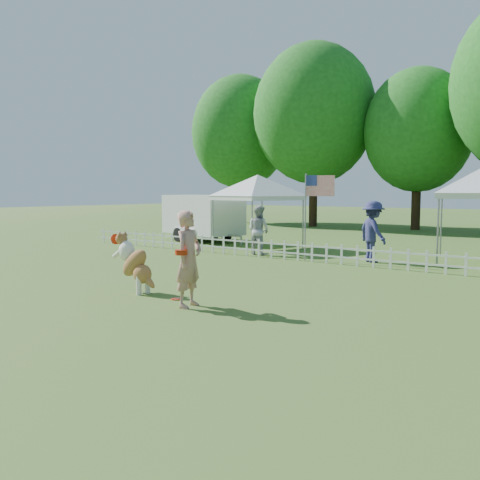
{
  "coord_description": "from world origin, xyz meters",
  "views": [
    {
      "loc": [
        7.39,
        -7.25,
        2.17
      ],
      "look_at": [
        0.3,
        2.0,
        1.1
      ],
      "focal_mm": 40.0,
      "sensor_mm": 36.0,
      "label": 1
    }
  ],
  "objects_px": {
    "handler": "(189,259)",
    "spectator_a": "(259,230)",
    "spectator_b": "(373,232)",
    "dog": "(135,263)",
    "cargo_trailer": "(203,218)",
    "flag_pole": "(305,217)",
    "canopy_tent_left": "(257,213)",
    "frisbee_on_turf": "(177,299)"
  },
  "relations": [
    {
      "from": "canopy_tent_left",
      "to": "dog",
      "type": "bearing_deg",
      "value": -55.21
    },
    {
      "from": "handler",
      "to": "spectator_a",
      "type": "height_order",
      "value": "handler"
    },
    {
      "from": "handler",
      "to": "dog",
      "type": "relative_size",
      "value": 1.42
    },
    {
      "from": "canopy_tent_left",
      "to": "spectator_a",
      "type": "xyz_separation_m",
      "value": [
        1.19,
        -1.59,
        -0.52
      ]
    },
    {
      "from": "handler",
      "to": "flag_pole",
      "type": "distance_m",
      "value": 7.44
    },
    {
      "from": "spectator_a",
      "to": "spectator_b",
      "type": "distance_m",
      "value": 3.92
    },
    {
      "from": "handler",
      "to": "canopy_tent_left",
      "type": "relative_size",
      "value": 0.67
    },
    {
      "from": "frisbee_on_turf",
      "to": "flag_pole",
      "type": "bearing_deg",
      "value": 99.03
    },
    {
      "from": "dog",
      "to": "spectator_a",
      "type": "relative_size",
      "value": 0.76
    },
    {
      "from": "canopy_tent_left",
      "to": "flag_pole",
      "type": "bearing_deg",
      "value": -15.0
    },
    {
      "from": "spectator_a",
      "to": "flag_pole",
      "type": "bearing_deg",
      "value": 175.97
    },
    {
      "from": "cargo_trailer",
      "to": "flag_pole",
      "type": "bearing_deg",
      "value": -9.5
    },
    {
      "from": "handler",
      "to": "cargo_trailer",
      "type": "xyz_separation_m",
      "value": [
        -8.58,
        10.1,
        0.11
      ]
    },
    {
      "from": "handler",
      "to": "cargo_trailer",
      "type": "height_order",
      "value": "cargo_trailer"
    },
    {
      "from": "dog",
      "to": "frisbee_on_turf",
      "type": "bearing_deg",
      "value": 5.05
    },
    {
      "from": "handler",
      "to": "dog",
      "type": "xyz_separation_m",
      "value": [
        -1.88,
        0.34,
        -0.27
      ]
    },
    {
      "from": "flag_pole",
      "to": "handler",
      "type": "bearing_deg",
      "value": -79.47
    },
    {
      "from": "frisbee_on_turf",
      "to": "spectator_b",
      "type": "height_order",
      "value": "spectator_b"
    },
    {
      "from": "handler",
      "to": "frisbee_on_turf",
      "type": "relative_size",
      "value": 7.93
    },
    {
      "from": "dog",
      "to": "canopy_tent_left",
      "type": "relative_size",
      "value": 0.47
    },
    {
      "from": "handler",
      "to": "spectator_a",
      "type": "distance_m",
      "value": 8.39
    },
    {
      "from": "frisbee_on_turf",
      "to": "flag_pole",
      "type": "distance_m",
      "value": 7.09
    },
    {
      "from": "handler",
      "to": "dog",
      "type": "distance_m",
      "value": 1.93
    },
    {
      "from": "cargo_trailer",
      "to": "dog",
      "type": "bearing_deg",
      "value": -42.13
    },
    {
      "from": "handler",
      "to": "canopy_tent_left",
      "type": "bearing_deg",
      "value": 18.29
    },
    {
      "from": "dog",
      "to": "canopy_tent_left",
      "type": "height_order",
      "value": "canopy_tent_left"
    },
    {
      "from": "frisbee_on_turf",
      "to": "spectator_a",
      "type": "height_order",
      "value": "spectator_a"
    },
    {
      "from": "handler",
      "to": "frisbee_on_turf",
      "type": "height_order",
      "value": "handler"
    },
    {
      "from": "cargo_trailer",
      "to": "spectator_a",
      "type": "distance_m",
      "value": 5.49
    },
    {
      "from": "dog",
      "to": "handler",
      "type": "bearing_deg",
      "value": -5.46
    },
    {
      "from": "cargo_trailer",
      "to": "flag_pole",
      "type": "height_order",
      "value": "flag_pole"
    },
    {
      "from": "canopy_tent_left",
      "to": "flag_pole",
      "type": "xyz_separation_m",
      "value": [
        3.19,
        -1.88,
        -0.0
      ]
    },
    {
      "from": "canopy_tent_left",
      "to": "spectator_b",
      "type": "relative_size",
      "value": 1.45
    },
    {
      "from": "spectator_a",
      "to": "spectator_b",
      "type": "height_order",
      "value": "spectator_b"
    },
    {
      "from": "dog",
      "to": "flag_pole",
      "type": "relative_size",
      "value": 0.47
    },
    {
      "from": "frisbee_on_turf",
      "to": "dog",
      "type": "bearing_deg",
      "value": -179.66
    },
    {
      "from": "flag_pole",
      "to": "canopy_tent_left",
      "type": "bearing_deg",
      "value": 146.37
    },
    {
      "from": "dog",
      "to": "cargo_trailer",
      "type": "xyz_separation_m",
      "value": [
        -6.7,
        9.77,
        0.38
      ]
    },
    {
      "from": "handler",
      "to": "spectator_a",
      "type": "xyz_separation_m",
      "value": [
        -3.75,
        7.5,
        -0.07
      ]
    },
    {
      "from": "canopy_tent_left",
      "to": "cargo_trailer",
      "type": "xyz_separation_m",
      "value": [
        -3.64,
        1.01,
        -0.34
      ]
    },
    {
      "from": "cargo_trailer",
      "to": "flag_pole",
      "type": "distance_m",
      "value": 7.42
    },
    {
      "from": "frisbee_on_turf",
      "to": "cargo_trailer",
      "type": "height_order",
      "value": "cargo_trailer"
    }
  ]
}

